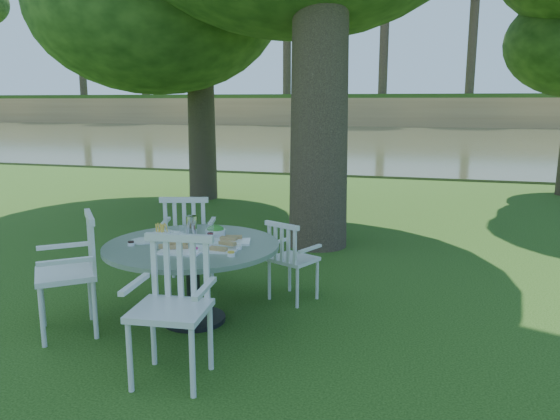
# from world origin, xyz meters

# --- Properties ---
(ground) EXTENTS (140.00, 140.00, 0.00)m
(ground) POSITION_xyz_m (0.00, 0.00, 0.00)
(ground) COLOR #16380B
(ground) RESTS_ON ground
(table) EXTENTS (1.53, 1.53, 0.72)m
(table) POSITION_xyz_m (-0.51, -0.83, 0.60)
(table) COLOR black
(table) RESTS_ON ground
(chair_ne) EXTENTS (0.53, 0.52, 0.81)m
(chair_ne) POSITION_xyz_m (0.17, -0.13, 0.47)
(chair_ne) COLOR silver
(chair_ne) RESTS_ON ground
(chair_nw) EXTENTS (0.60, 0.58, 0.98)m
(chair_nw) POSITION_xyz_m (-0.97, 0.02, 0.58)
(chair_nw) COLOR silver
(chair_nw) RESTS_ON ground
(chair_sw) EXTENTS (0.69, 0.70, 1.01)m
(chair_sw) POSITION_xyz_m (-1.36, -1.28, 0.60)
(chair_sw) COLOR silver
(chair_sw) RESTS_ON ground
(chair_se) EXTENTS (0.55, 0.52, 1.01)m
(chair_se) POSITION_xyz_m (-0.23, -1.75, 0.59)
(chair_se) COLOR silver
(chair_se) RESTS_ON ground
(tableware) EXTENTS (1.08, 0.82, 0.20)m
(tableware) POSITION_xyz_m (-0.54, -0.74, 0.76)
(tableware) COLOR white
(tableware) RESTS_ON table
(river) EXTENTS (100.00, 28.00, 0.12)m
(river) POSITION_xyz_m (0.00, 23.00, 0.00)
(river) COLOR #393E24
(river) RESTS_ON ground
(far_bank) EXTENTS (100.00, 18.00, 15.20)m
(far_bank) POSITION_xyz_m (0.28, 41.12, 7.25)
(far_bank) COLOR #A37F4C
(far_bank) RESTS_ON ground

